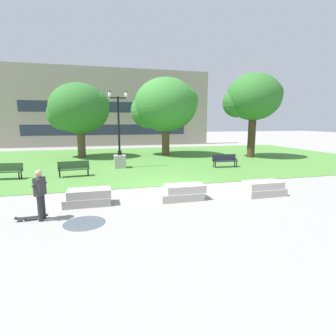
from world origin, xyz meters
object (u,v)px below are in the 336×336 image
person_skateboarder (40,192)px  skateboard (32,217)px  concrete_block_center (88,197)px  concrete_block_left (183,192)px  concrete_block_right (263,189)px  lamp_post_left (120,153)px  park_bench_near_right (5,170)px  park_bench_near_left (74,168)px  park_bench_far_left (225,160)px

person_skateboarder → skateboard: 0.96m
concrete_block_center → concrete_block_left: size_ratio=0.96×
concrete_block_left → concrete_block_right: bearing=-4.7°
concrete_block_center → skateboard: (-1.79, -1.22, -0.22)m
lamp_post_left → park_bench_near_right: bearing=-161.8°
concrete_block_left → concrete_block_right: (3.70, -0.30, 0.00)m
park_bench_near_left → park_bench_near_right: (-3.70, 0.14, 0.00)m
park_bench_near_left → lamp_post_left: size_ratio=0.34×
skateboard → concrete_block_right: bearing=4.1°
skateboard → park_bench_far_left: size_ratio=0.56×
person_skateboarder → lamp_post_left: bearing=70.8°
person_skateboarder → lamp_post_left: size_ratio=0.32×
park_bench_far_left → concrete_block_left: bearing=-128.2°
park_bench_far_left → person_skateboarder: bearing=-143.4°
park_bench_far_left → concrete_block_center: bearing=-144.4°
park_bench_far_left → concrete_block_right: bearing=-103.4°
concrete_block_left → park_bench_near_right: size_ratio=1.02×
concrete_block_center → park_bench_far_left: (9.26, 6.63, 0.23)m
park_bench_near_left → park_bench_far_left: (10.28, 0.71, 0.00)m
park_bench_near_left → concrete_block_right: bearing=-37.1°
concrete_block_right → park_bench_near_right: (-12.27, 6.61, 0.23)m
lamp_post_left → person_skateboarder: bearing=-109.2°
concrete_block_center → lamp_post_left: size_ratio=0.34×
person_skateboarder → park_bench_far_left: bearing=36.6°
concrete_block_left → skateboard: bearing=-170.2°
concrete_block_center → concrete_block_right: same height
concrete_block_right → lamp_post_left: size_ratio=0.34×
concrete_block_center → concrete_block_right: bearing=-4.2°
park_bench_far_left → lamp_post_left: lamp_post_left is taller
skateboard → park_bench_far_left: (11.05, 7.85, 0.45)m
concrete_block_right → lamp_post_left: bearing=122.8°
concrete_block_left → park_bench_near_left: park_bench_near_left is taller
park_bench_near_left → park_bench_near_right: size_ratio=1.00×
concrete_block_right → park_bench_far_left: 7.39m
concrete_block_right → skateboard: 9.36m
park_bench_near_right → park_bench_near_left: bearing=-2.2°
person_skateboarder → skateboard: person_skateboarder is taller
concrete_block_left → park_bench_near_right: 10.64m
person_skateboarder → lamp_post_left: 10.11m
concrete_block_center → concrete_block_left: same height
park_bench_far_left → lamp_post_left: 7.57m
concrete_block_center → lamp_post_left: (1.88, 8.24, 0.79)m
park_bench_far_left → lamp_post_left: (-7.37, 1.61, 0.56)m
concrete_block_left → lamp_post_left: lamp_post_left is taller
person_skateboarder → park_bench_far_left: size_ratio=0.93×
concrete_block_right → concrete_block_center: bearing=175.8°
skateboard → park_bench_far_left: park_bench_far_left is taller
skateboard → park_bench_near_left: bearing=83.9°
park_bench_near_left → lamp_post_left: bearing=38.6°
concrete_block_left → person_skateboarder: (-5.28, -1.06, 0.67)m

